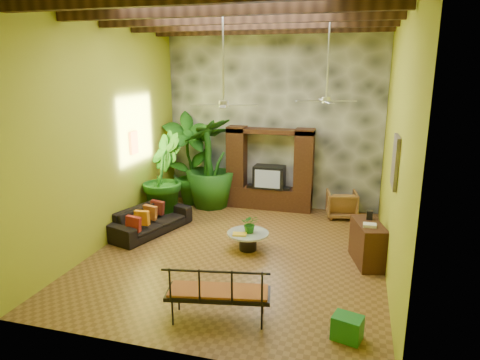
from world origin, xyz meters
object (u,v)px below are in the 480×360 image
(wicker_armchair, at_px, (342,204))
(coffee_table, at_px, (248,239))
(ceiling_fan_front, at_px, (223,93))
(tall_plant_b, at_px, (162,176))
(iron_bench, at_px, (217,291))
(green_bin, at_px, (347,328))
(entertainment_center, at_px, (269,175))
(tall_plant_c, at_px, (210,163))
(tall_plant_a, at_px, (189,159))
(side_console, at_px, (368,243))
(ceiling_fan_back, at_px, (327,90))
(sofa, at_px, (150,220))

(wicker_armchair, xyz_separation_m, coffee_table, (-1.87, -2.73, -0.10))
(ceiling_fan_front, relative_size, tall_plant_b, 0.82)
(iron_bench, relative_size, green_bin, 4.04)
(entertainment_center, height_order, tall_plant_c, tall_plant_c)
(tall_plant_a, bearing_deg, green_bin, -49.48)
(tall_plant_a, bearing_deg, wicker_armchair, -0.37)
(wicker_armchair, distance_m, tall_plant_a, 4.45)
(iron_bench, height_order, side_console, iron_bench)
(coffee_table, bearing_deg, side_console, 0.10)
(ceiling_fan_back, bearing_deg, wicker_armchair, 76.23)
(side_console, height_order, green_bin, side_console)
(ceiling_fan_back, height_order, side_console, ceiling_fan_back)
(side_console, bearing_deg, wicker_armchair, 87.70)
(tall_plant_c, distance_m, side_console, 5.16)
(ceiling_fan_back, distance_m, tall_plant_c, 4.25)
(sofa, relative_size, side_console, 2.01)
(ceiling_fan_back, xyz_separation_m, tall_plant_a, (-3.92, 1.73, -2.07))
(tall_plant_c, height_order, coffee_table, tall_plant_c)
(wicker_armchair, relative_size, green_bin, 1.87)
(tall_plant_a, xyz_separation_m, green_bin, (4.67, -5.47, -1.15))
(entertainment_center, relative_size, tall_plant_a, 0.90)
(ceiling_fan_front, height_order, sofa, ceiling_fan_front)
(tall_plant_a, distance_m, coffee_table, 3.85)
(wicker_armchair, xyz_separation_m, tall_plant_c, (-3.68, -0.01, 0.91))
(ceiling_fan_front, relative_size, coffee_table, 2.05)
(entertainment_center, relative_size, wicker_armchair, 3.06)
(entertainment_center, xyz_separation_m, coffee_table, (0.15, -2.96, -0.71))
(entertainment_center, relative_size, tall_plant_b, 1.06)
(coffee_table, bearing_deg, wicker_armchair, 55.54)
(ceiling_fan_back, height_order, wicker_armchair, ceiling_fan_back)
(ceiling_fan_back, xyz_separation_m, tall_plant_c, (-3.26, 1.69, -2.13))
(ceiling_fan_back, height_order, sofa, ceiling_fan_back)
(tall_plant_a, relative_size, tall_plant_c, 1.05)
(wicker_armchair, relative_size, iron_bench, 0.46)
(ceiling_fan_front, relative_size, tall_plant_c, 0.73)
(tall_plant_c, relative_size, iron_bench, 1.50)
(tall_plant_b, bearing_deg, ceiling_fan_back, -5.36)
(ceiling_fan_back, height_order, iron_bench, ceiling_fan_back)
(coffee_table, xyz_separation_m, side_console, (2.50, 0.00, 0.17))
(entertainment_center, xyz_separation_m, side_console, (2.65, -2.96, -0.53))
(green_bin, bearing_deg, tall_plant_a, 130.52)
(entertainment_center, distance_m, coffee_table, 3.05)
(wicker_armchair, bearing_deg, side_console, 93.14)
(entertainment_center, height_order, wicker_armchair, entertainment_center)
(entertainment_center, height_order, side_console, entertainment_center)
(ceiling_fan_front, bearing_deg, tall_plant_a, 122.55)
(ceiling_fan_back, bearing_deg, tall_plant_c, 152.63)
(wicker_armchair, bearing_deg, tall_plant_b, 6.17)
(coffee_table, bearing_deg, iron_bench, -85.39)
(ceiling_fan_front, bearing_deg, ceiling_fan_back, 41.63)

